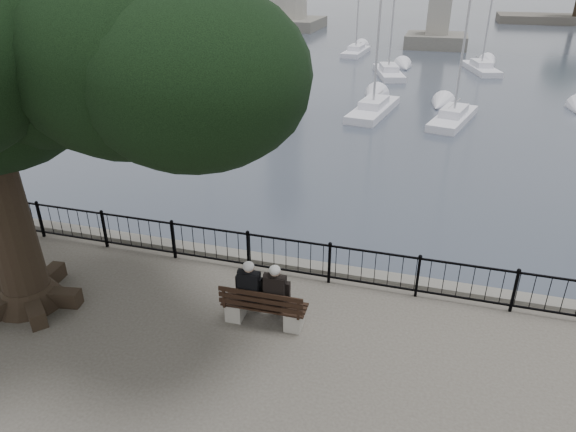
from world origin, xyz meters
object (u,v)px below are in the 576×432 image
at_px(person_left, 252,291).
at_px(tree, 3,38).
at_px(bench, 264,310).
at_px(lion_monument, 438,24).
at_px(person_right, 277,295).

distance_m(person_left, tree, 6.46).
bearing_deg(bench, lion_monument, 87.72).
bearing_deg(person_right, tree, -170.95).
bearing_deg(lion_monument, person_right, -91.99).
xyz_separation_m(person_left, tree, (-4.12, -0.73, 4.91)).
xyz_separation_m(person_right, lion_monument, (1.71, 49.21, 0.58)).
bearing_deg(bench, tree, -171.79).
xyz_separation_m(bench, person_right, (0.25, 0.11, 0.35)).
distance_m(bench, person_left, 0.47).
xyz_separation_m(bench, lion_monument, (1.96, 49.32, 0.93)).
bearing_deg(lion_monument, tree, -97.27).
bearing_deg(person_right, person_left, -178.78).
height_order(person_left, person_right, same).
distance_m(bench, lion_monument, 49.37).
distance_m(bench, tree, 6.90).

